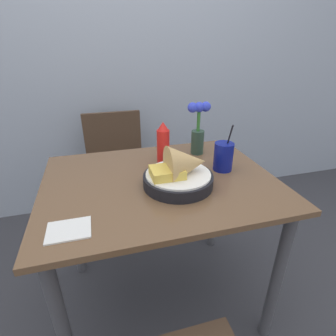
{
  "coord_description": "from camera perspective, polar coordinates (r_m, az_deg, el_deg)",
  "views": [
    {
      "loc": [
        -0.23,
        -0.97,
        1.29
      ],
      "look_at": [
        0.03,
        -0.02,
        0.8
      ],
      "focal_mm": 28.0,
      "sensor_mm": 36.0,
      "label": 1
    }
  ],
  "objects": [
    {
      "name": "ketchup_bottle",
      "position": [
        1.25,
        -1.06,
        5.34
      ],
      "size": [
        0.06,
        0.06,
        0.21
      ],
      "color": "red",
      "rests_on": "dining_table"
    },
    {
      "name": "dining_table",
      "position": [
        1.2,
        -1.64,
        -7.43
      ],
      "size": [
        0.99,
        0.76,
        0.74
      ],
      "color": "brown",
      "rests_on": "ground_plane"
    },
    {
      "name": "flower_vase",
      "position": [
        1.36,
        6.57,
        8.61
      ],
      "size": [
        0.12,
        0.07,
        0.27
      ],
      "color": "#2D4738",
      "rests_on": "dining_table"
    },
    {
      "name": "chair_far_window",
      "position": [
        1.91,
        -11.21,
        1.23
      ],
      "size": [
        0.4,
        0.4,
        0.84
      ],
      "color": "#473323",
      "rests_on": "ground_plane"
    },
    {
      "name": "napkin",
      "position": [
        0.9,
        -20.79,
        -12.51
      ],
      "size": [
        0.14,
        0.11,
        0.01
      ],
      "color": "white",
      "rests_on": "dining_table"
    },
    {
      "name": "ground_plane",
      "position": [
        1.63,
        -1.33,
        -26.15
      ],
      "size": [
        12.0,
        12.0,
        0.0
      ],
      "primitive_type": "plane",
      "color": "#38383D"
    },
    {
      "name": "wall_window",
      "position": [
        2.06,
        -10.04,
        26.14
      ],
      "size": [
        7.0,
        0.06,
        2.6
      ],
      "color": "#9EA8B7",
      "rests_on": "ground_plane"
    },
    {
      "name": "food_basket",
      "position": [
        1.06,
        2.89,
        -0.89
      ],
      "size": [
        0.29,
        0.29,
        0.17
      ],
      "color": "black",
      "rests_on": "dining_table"
    },
    {
      "name": "drink_cup",
      "position": [
        1.22,
        11.95,
        2.28
      ],
      "size": [
        0.09,
        0.09,
        0.22
      ],
      "color": "navy",
      "rests_on": "dining_table"
    }
  ]
}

